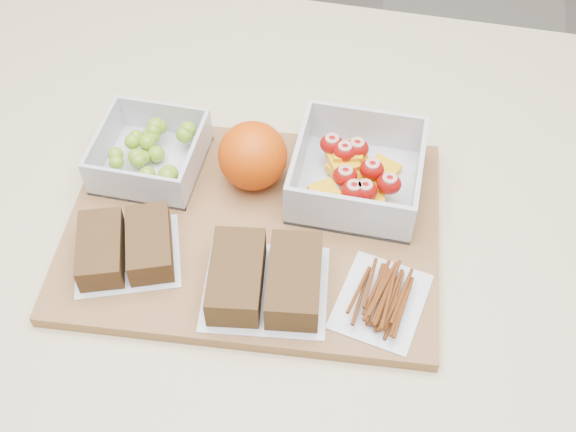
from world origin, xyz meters
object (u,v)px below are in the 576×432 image
cutting_board (253,229)px  orange (253,156)px  grape_container (152,153)px  sandwich_bag_left (126,247)px  sandwich_bag_center (265,279)px  fruit_container (356,174)px  pretzel_bag (382,296)px

cutting_board → orange: 0.08m
cutting_board → grape_container: (-0.14, 0.06, 0.03)m
cutting_board → orange: (-0.02, 0.07, 0.05)m
sandwich_bag_left → sandwich_bag_center: size_ratio=0.97×
cutting_board → fruit_container: (0.11, 0.08, 0.03)m
sandwich_bag_left → sandwich_bag_center: bearing=-3.7°
cutting_board → fruit_container: bearing=32.4°
cutting_board → orange: orange is taller
sandwich_bag_center → pretzel_bag: (0.12, 0.01, -0.01)m
orange → sandwich_bag_left: orange is taller
sandwich_bag_center → orange: bearing=108.3°
sandwich_bag_center → pretzel_bag: sandwich_bag_center is taller
cutting_board → pretzel_bag: (0.16, -0.07, 0.02)m
pretzel_bag → fruit_container: bearing=108.5°
orange → cutting_board: bearing=-77.5°
fruit_container → sandwich_bag_center: size_ratio=1.00×
pretzel_bag → cutting_board: bearing=155.4°
orange → sandwich_bag_center: (0.05, -0.15, -0.02)m
grape_container → sandwich_bag_center: bearing=-40.0°
sandwich_bag_left → sandwich_bag_center: sandwich_bag_center is taller
cutting_board → fruit_container: fruit_container is taller
sandwich_bag_center → pretzel_bag: bearing=4.5°
orange → pretzel_bag: orange is taller
fruit_container → orange: orange is taller
cutting_board → sandwich_bag_center: sandwich_bag_center is taller
pretzel_bag → grape_container: bearing=155.3°
sandwich_bag_left → pretzel_bag: size_ratio=1.18×
pretzel_bag → orange: bearing=140.9°
grape_container → pretzel_bag: bearing=-24.7°
cutting_board → pretzel_bag: size_ratio=3.55×
sandwich_bag_left → orange: bearing=51.9°
grape_container → fruit_container: (0.24, 0.02, 0.00)m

